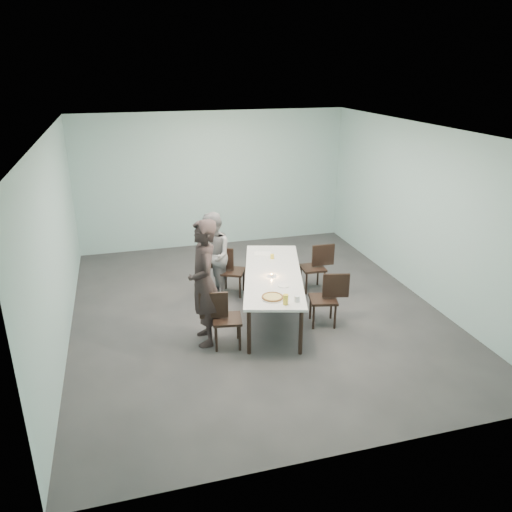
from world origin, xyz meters
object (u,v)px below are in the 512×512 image
object	(u,v)px
chair_near_right	(328,295)
diner_far	(213,256)
chair_far_right	(317,264)
chair_near_left	(221,315)
chair_far_left	(228,267)
pizza	(272,297)
side_plate	(284,286)
diner_near	(204,283)
amber_tumbler	(272,256)
table	(273,276)
tealight	(272,275)
beer_glass	(286,299)
water_tumbler	(297,299)

from	to	relation	value
chair_near_right	diner_far	world-z (taller)	diner_far
chair_far_right	diner_far	distance (m)	1.92
chair_near_left	chair_far_left	xyz separation A→B (m)	(0.49, 1.76, 0.00)
pizza	side_plate	distance (m)	0.47
chair_far_right	diner_near	bearing A→B (deg)	31.65
chair_far_left	chair_near_right	size ratio (longest dim) A/B	1.00
amber_tumbler	chair_far_left	bearing A→B (deg)	150.67
diner_far	pizza	world-z (taller)	diner_far
table	tealight	bearing A→B (deg)	-116.63
amber_tumbler	chair_near_left	bearing A→B (deg)	-131.33
side_plate	chair_far_left	bearing A→B (deg)	109.15
chair_near_left	side_plate	xyz separation A→B (m)	(1.02, 0.22, 0.25)
side_plate	amber_tumbler	xyz separation A→B (m)	(0.17, 1.14, 0.04)
table	diner_near	size ratio (longest dim) A/B	1.44
chair_near_left	diner_far	xyz separation A→B (m)	(0.21, 1.72, 0.27)
amber_tumbler	chair_far_right	bearing A→B (deg)	7.66
chair_far_right	amber_tumbler	size ratio (longest dim) A/B	10.88
chair_far_right	diner_far	xyz separation A→B (m)	(-1.89, 0.24, 0.27)
pizza	beer_glass	world-z (taller)	beer_glass
chair_near_left	chair_far_right	distance (m)	2.57
chair_near_right	beer_glass	xyz separation A→B (m)	(-0.92, -0.58, 0.32)
beer_glass	diner_far	bearing A→B (deg)	107.00
chair_near_left	tealight	world-z (taller)	chair_near_left
chair_far_right	diner_near	world-z (taller)	diner_near
chair_near_right	side_plate	xyz separation A→B (m)	(-0.75, 0.02, 0.25)
chair_far_right	side_plate	world-z (taller)	chair_far_right
chair_far_right	diner_near	size ratio (longest dim) A/B	0.45
chair_near_right	tealight	size ratio (longest dim) A/B	15.54
chair_near_left	chair_near_right	bearing A→B (deg)	15.45
chair_near_right	amber_tumbler	distance (m)	1.33
diner_far	side_plate	bearing A→B (deg)	26.04
table	pizza	bearing A→B (deg)	-107.92
chair_near_right	pizza	size ratio (longest dim) A/B	2.56
table	chair_far_right	distance (m)	1.32
side_plate	tealight	size ratio (longest dim) A/B	3.21
pizza	beer_glass	distance (m)	0.27
chair_far_right	diner_near	distance (m)	2.68
chair_near_right	chair_far_right	distance (m)	1.32
chair_near_left	tealight	distance (m)	1.17
diner_far	side_plate	xyz separation A→B (m)	(0.81, -1.50, -0.02)
tealight	amber_tumbler	size ratio (longest dim) A/B	0.70
water_tumbler	table	bearing A→B (deg)	90.92
beer_glass	pizza	bearing A→B (deg)	117.54
pizza	amber_tumbler	distance (m)	1.58
diner_near	diner_far	distance (m)	1.59
diner_far	tealight	xyz separation A→B (m)	(0.75, -1.10, -0.00)
chair_far_left	chair_near_right	xyz separation A→B (m)	(1.28, -1.55, 0.00)
table	diner_near	bearing A→B (deg)	-155.90
chair_far_left	side_plate	size ratio (longest dim) A/B	4.83
chair_far_left	diner_near	bearing A→B (deg)	-88.09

